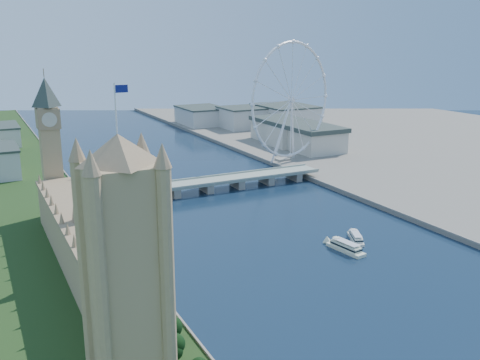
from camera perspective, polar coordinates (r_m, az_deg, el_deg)
victoria_tower at (r=186.75m, az=-12.18°, el=-8.73°), size 28.16×28.16×112.00m
parliament_range at (r=306.05m, az=-16.19°, el=-6.81°), size 24.00×200.00×70.00m
big_ben at (r=397.50m, az=-19.71°, el=5.01°), size 20.02×20.02×110.00m
westminster_bridge at (r=463.92m, az=-3.63°, el=-0.44°), size 220.00×22.00×9.50m
london_eye at (r=556.04m, az=5.51°, el=8.44°), size 113.60×39.12×124.30m
county_hall at (r=658.06m, az=5.94°, el=3.45°), size 54.00×144.00×35.00m
city_skyline at (r=714.16m, az=-9.06°, el=5.62°), size 505.00×280.00×32.00m
tour_boat_near at (r=342.80m, az=11.20°, el=-7.45°), size 12.06×31.29×6.74m
tour_boat_far at (r=361.08m, az=12.24°, el=-6.35°), size 17.14×26.19×5.69m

